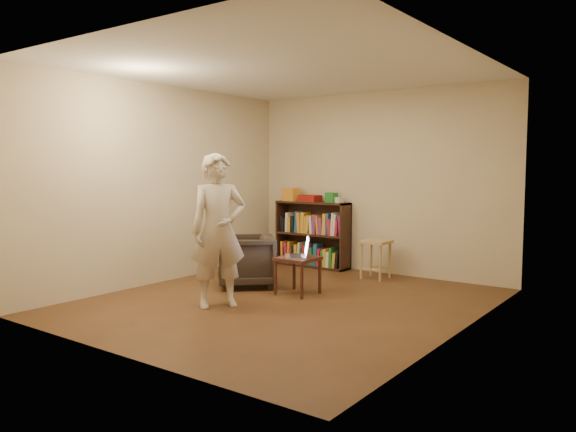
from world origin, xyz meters
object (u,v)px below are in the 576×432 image
Objects in this scene: armchair at (246,261)px; laptop at (300,252)px; person at (218,231)px; bookshelf at (313,238)px; side_table at (298,263)px; stool at (376,248)px.

laptop is at bearing 48.77° from armchair.
person is (-0.38, -1.00, 0.33)m from laptop.
person is (0.55, -2.68, 0.40)m from bookshelf.
bookshelf is at bearing 140.56° from armchair.
laptop reaches higher than side_table.
side_table is (0.80, 0.02, 0.05)m from armchair.
person is at bearing -58.34° from laptop.
person reaches higher than bookshelf.
bookshelf is at bearing 44.88° from person.
person is at bearing -109.42° from side_table.
stool is 1.19× the size of laptop.
side_table is at bearing -118.20° from laptop.
bookshelf is 1.66× the size of armchair.
stool reaches higher than side_table.
side_table is 1.01× the size of laptop.
person is (-0.66, -2.41, 0.41)m from stool.
stool is at bearing -12.73° from bookshelf.
person is at bearing -18.41° from armchair.
bookshelf is 2.66× the size of side_table.
stool is at bearing 99.17° from armchair.
bookshelf is 1.91m from side_table.
stool is at bearing 77.56° from side_table.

